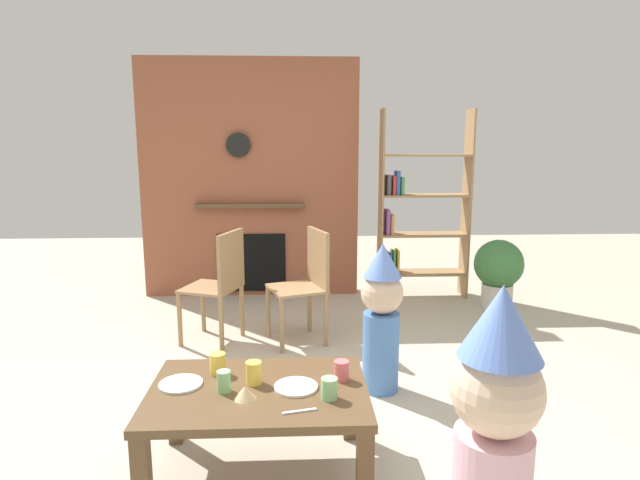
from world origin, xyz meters
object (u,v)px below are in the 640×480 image
object	(u,v)px
bookshelf	(416,212)
dining_chair_left	(221,280)
paper_cup_center	(224,381)
paper_cup_far_left	(218,364)
potted_plant_tall	(498,269)
paper_cup_near_right	(329,388)
child_with_cone_hat	(494,435)
coffee_table	(258,402)
paper_plate_front	(181,384)
birthday_cake_slice	(245,392)
dining_chair_middle	(307,279)
paper_cup_far_right	(341,370)
paper_cup_near_left	(254,373)
child_in_pink	(381,314)
paper_plate_rear	(296,387)

from	to	relation	value
bookshelf	dining_chair_left	xyz separation A→B (m)	(-1.81, -1.21, -0.37)
paper_cup_center	dining_chair_left	size ratio (longest dim) A/B	0.11
paper_cup_far_left	potted_plant_tall	bearing A→B (deg)	45.40
paper_cup_near_right	child_with_cone_hat	world-z (taller)	child_with_cone_hat
coffee_table	paper_plate_front	world-z (taller)	paper_plate_front
bookshelf	birthday_cake_slice	world-z (taller)	bookshelf
dining_chair_left	dining_chair_middle	size ratio (longest dim) A/B	1.00
paper_cup_far_left	paper_cup_far_right	bearing A→B (deg)	-9.11
paper_cup_near_left	child_with_cone_hat	world-z (taller)	child_with_cone_hat
paper_cup_near_left	paper_cup_far_left	xyz separation A→B (m)	(-0.19, 0.12, -0.00)
paper_cup_center	dining_chair_left	bearing A→B (deg)	98.30
paper_cup_near_left	bookshelf	bearing A→B (deg)	63.79
paper_cup_center	potted_plant_tall	world-z (taller)	potted_plant_tall
paper_cup_far_right	potted_plant_tall	size ratio (longest dim) A/B	0.14
birthday_cake_slice	bookshelf	bearing A→B (deg)	64.52
coffee_table	child_with_cone_hat	distance (m)	1.11
paper_cup_near_right	child_in_pink	xyz separation A→B (m)	(0.39, 0.97, 0.02)
paper_plate_front	potted_plant_tall	distance (m)	3.52
child_with_cone_hat	dining_chair_middle	bearing A→B (deg)	-37.51
child_with_cone_hat	potted_plant_tall	xyz separation A→B (m)	(1.27, 3.22, -0.21)
paper_cup_near_right	paper_cup_far_left	world-z (taller)	paper_cup_far_left
paper_plate_front	dining_chair_middle	size ratio (longest dim) A/B	0.23
child_with_cone_hat	dining_chair_left	bearing A→B (deg)	-23.50
paper_cup_far_right	dining_chair_left	bearing A→B (deg)	115.88
coffee_table	paper_plate_rear	size ratio (longest dim) A/B	4.94
dining_chair_left	paper_cup_near_right	bearing A→B (deg)	131.60
paper_cup_near_left	potted_plant_tall	world-z (taller)	potted_plant_tall
bookshelf	paper_plate_front	bearing A→B (deg)	-121.42
paper_plate_rear	child_in_pink	distance (m)	1.02
dining_chair_middle	child_in_pink	bearing A→B (deg)	97.45
bookshelf	paper_cup_far_left	xyz separation A→B (m)	(-1.61, -2.77, -0.38)
paper_plate_front	child_with_cone_hat	world-z (taller)	child_with_cone_hat
coffee_table	paper_plate_front	size ratio (longest dim) A/B	4.97
paper_cup_far_left	child_with_cone_hat	xyz separation A→B (m)	(1.06, -0.86, 0.10)
paper_cup_near_right	paper_cup_far_left	size ratio (longest dim) A/B	0.92
bookshelf	paper_plate_front	xyz separation A→B (m)	(-1.77, -2.89, -0.43)
birthday_cake_slice	dining_chair_left	world-z (taller)	dining_chair_left
paper_plate_front	birthday_cake_slice	world-z (taller)	birthday_cake_slice
coffee_table	paper_cup_far_left	distance (m)	0.30
paper_plate_rear	paper_plate_front	bearing A→B (deg)	174.15
birthday_cake_slice	dining_chair_middle	bearing A→B (deg)	80.23
dining_chair_middle	potted_plant_tall	size ratio (longest dim) A/B	1.36
child_in_pink	dining_chair_middle	xyz separation A→B (m)	(-0.45, 0.89, 0.00)
dining_chair_left	dining_chair_middle	bearing A→B (deg)	-159.18
paper_cup_near_right	paper_cup_center	bearing A→B (deg)	169.59
paper_plate_front	paper_cup_far_left	bearing A→B (deg)	37.21
paper_cup_near_left	paper_plate_front	xyz separation A→B (m)	(-0.34, -0.00, -0.05)
paper_cup_near_right	dining_chair_left	xyz separation A→B (m)	(-0.74, 1.85, 0.02)
bookshelf	dining_chair_left	distance (m)	2.21
child_with_cone_hat	potted_plant_tall	world-z (taller)	child_with_cone_hat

